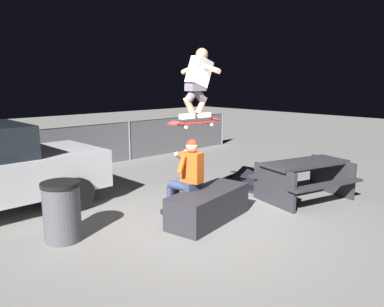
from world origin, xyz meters
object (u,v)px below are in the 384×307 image
(skater_airborne, at_px, (198,80))
(picnic_table_back, at_px, (305,174))
(kicker_ramp, at_px, (251,183))
(trash_bin, at_px, (62,211))
(person_sitting_on_ledge, at_px, (187,174))
(ledge_box_main, at_px, (209,206))
(skateboard, at_px, (195,123))

(skater_airborne, xyz_separation_m, picnic_table_back, (2.13, -0.79, -1.79))
(skater_airborne, relative_size, kicker_ramp, 0.91)
(kicker_ramp, bearing_deg, trash_bin, 179.17)
(person_sitting_on_ledge, distance_m, picnic_table_back, 2.51)
(person_sitting_on_ledge, xyz_separation_m, kicker_ramp, (2.39, 0.50, -0.70))
(skater_airborne, xyz_separation_m, kicker_ramp, (2.15, 0.52, -2.23))
(trash_bin, bearing_deg, picnic_table_back, -17.75)
(kicker_ramp, bearing_deg, picnic_table_back, -91.12)
(ledge_box_main, bearing_deg, picnic_table_back, -11.97)
(skateboard, xyz_separation_m, kicker_ramp, (2.21, 0.52, -1.55))
(skateboard, distance_m, picnic_table_back, 2.57)
(person_sitting_on_ledge, distance_m, skateboard, 0.86)
(skateboard, relative_size, skater_airborne, 0.92)
(skateboard, relative_size, trash_bin, 1.18)
(kicker_ramp, height_order, trash_bin, trash_bin)
(ledge_box_main, xyz_separation_m, kicker_ramp, (2.22, 0.84, -0.20))
(skater_airborne, bearing_deg, picnic_table_back, -20.32)
(trash_bin, bearing_deg, kicker_ramp, -0.83)
(skateboard, xyz_separation_m, trash_bin, (-2.10, 0.58, -1.17))
(skater_airborne, relative_size, trash_bin, 1.29)
(person_sitting_on_ledge, bearing_deg, skater_airborne, -6.40)
(ledge_box_main, height_order, trash_bin, trash_bin)
(person_sitting_on_ledge, height_order, kicker_ramp, person_sitting_on_ledge)
(skateboard, distance_m, trash_bin, 2.47)
(ledge_box_main, relative_size, person_sitting_on_ledge, 1.17)
(ledge_box_main, relative_size, skater_airborne, 1.42)
(ledge_box_main, xyz_separation_m, trash_bin, (-2.09, 0.91, 0.18))
(skater_airborne, height_order, picnic_table_back, skater_airborne)
(skateboard, xyz_separation_m, picnic_table_back, (2.19, -0.79, -1.11))
(ledge_box_main, bearing_deg, trash_bin, 156.56)
(ledge_box_main, relative_size, kicker_ramp, 1.29)
(ledge_box_main, height_order, skateboard, skateboard)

